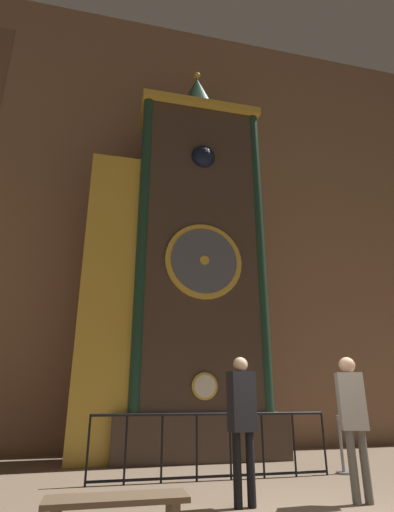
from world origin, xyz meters
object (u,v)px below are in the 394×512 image
(visitor_near, at_px, (242,413))
(visitor_bench, at_px, (116,512))
(visitor_far, at_px, (352,411))
(stanchion_post, at_px, (342,454))
(clock_tower, at_px, (182,264))

(visitor_near, height_order, visitor_bench, visitor_near)
(visitor_far, xyz_separation_m, visitor_bench, (-3.17, -0.95, -0.80))
(visitor_near, distance_m, stanchion_post, 3.18)
(visitor_bench, bearing_deg, clock_tower, 73.19)
(visitor_near, xyz_separation_m, visitor_bench, (-1.64, -1.13, -0.78))
(clock_tower, distance_m, visitor_near, 5.34)
(clock_tower, xyz_separation_m, visitor_far, (1.58, -4.30, -3.38))
(visitor_near, xyz_separation_m, visitor_far, (1.53, -0.18, 0.02))
(stanchion_post, bearing_deg, visitor_far, -116.29)
(visitor_far, distance_m, visitor_bench, 3.40)
(visitor_far, relative_size, visitor_bench, 1.40)
(clock_tower, xyz_separation_m, visitor_near, (0.05, -4.12, -3.40))
(visitor_far, bearing_deg, stanchion_post, 83.48)
(stanchion_post, bearing_deg, clock_tower, 137.77)
(stanchion_post, xyz_separation_m, visitor_bench, (-4.15, -2.93, 0.00))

